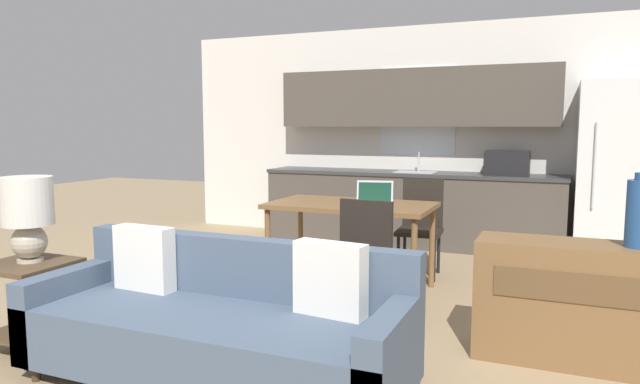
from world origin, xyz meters
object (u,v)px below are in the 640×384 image
object	(u,v)px
dining_chair_near_right	(372,256)
dining_chair_far_right	(421,223)
dining_table	(351,211)
side_table	(29,291)
refrigerator	(618,173)
laptop	(374,199)
table_lamp	(28,212)
credenza	(581,304)
couch	(221,326)

from	to	relation	value
dining_chair_near_right	dining_chair_far_right	distance (m)	1.56
dining_table	side_table	size ratio (longest dim) A/B	2.43
refrigerator	laptop	size ratio (longest dim) A/B	5.21
dining_table	table_lamp	bearing A→B (deg)	-124.12
dining_table	credenza	bearing A→B (deg)	-27.57
side_table	table_lamp	distance (m)	0.52
credenza	laptop	distance (m)	1.97
couch	laptop	bearing A→B (deg)	83.27
credenza	table_lamp	bearing A→B (deg)	-160.64
dining_chair_far_right	laptop	world-z (taller)	laptop
refrigerator	dining_table	world-z (taller)	refrigerator
couch	dining_chair_near_right	world-z (taller)	dining_chair_near_right
refrigerator	table_lamp	world-z (taller)	refrigerator
dining_chair_far_right	couch	bearing A→B (deg)	-104.20
table_lamp	dining_chair_near_right	bearing A→B (deg)	35.07
couch	credenza	bearing A→B (deg)	30.02
couch	dining_table	bearing A→B (deg)	88.88
table_lamp	dining_chair_far_right	bearing A→B (deg)	56.76
laptop	credenza	bearing A→B (deg)	-44.33
refrigerator	dining_table	bearing A→B (deg)	-137.79
dining_table	dining_chair_far_right	world-z (taller)	dining_chair_far_right
dining_chair_near_right	laptop	distance (m)	0.91
refrigerator	dining_table	size ratio (longest dim) A/B	1.35
couch	table_lamp	size ratio (longest dim) A/B	3.98
refrigerator	credenza	size ratio (longest dim) A/B	1.55
refrigerator	credenza	distance (m)	3.09
dining_chair_far_right	dining_chair_near_right	bearing A→B (deg)	-94.33
table_lamp	dining_chair_near_right	distance (m)	2.34
credenza	dining_chair_far_right	xyz separation A→B (m)	(-1.40, 1.73, 0.14)
refrigerator	side_table	world-z (taller)	refrigerator
refrigerator	credenza	bearing A→B (deg)	-97.64
credenza	laptop	bearing A→B (deg)	148.93
laptop	dining_chair_far_right	bearing A→B (deg)	58.25
refrigerator	dining_chair_near_right	xyz separation A→B (m)	(-1.80, -2.84, -0.45)
couch	table_lamp	distance (m)	1.51
side_table	couch	bearing A→B (deg)	3.62
refrigerator	couch	xyz separation A→B (m)	(-2.29, -4.10, -0.63)
refrigerator	dining_chair_near_right	world-z (taller)	refrigerator
side_table	credenza	size ratio (longest dim) A/B	0.47
table_lamp	laptop	world-z (taller)	table_lamp
table_lamp	dining_table	bearing A→B (deg)	55.88
side_table	table_lamp	bearing A→B (deg)	93.03
side_table	dining_chair_far_right	size ratio (longest dim) A/B	0.63
dining_table	couch	distance (m)	2.09
table_lamp	credenza	xyz separation A→B (m)	(3.28, 1.15, -0.54)
dining_table	dining_chair_near_right	xyz separation A→B (m)	(0.45, -0.79, -0.19)
table_lamp	dining_chair_near_right	size ratio (longest dim) A/B	0.59
dining_chair_near_right	refrigerator	bearing A→B (deg)	-117.47
couch	side_table	world-z (taller)	couch
side_table	laptop	world-z (taller)	laptop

